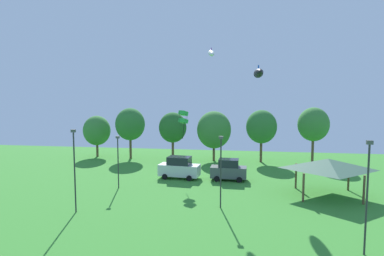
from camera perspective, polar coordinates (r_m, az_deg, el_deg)
kite_flying_2 at (r=37.18m, az=3.22°, el=12.37°), size 1.12×2.91×1.21m
kite_flying_3 at (r=38.80m, az=-1.46°, el=1.83°), size 1.14×1.17×3.24m
kite_flying_7 at (r=36.14m, az=11.00°, el=8.94°), size 1.13×4.19×1.33m
parked_car_leftmost at (r=39.83m, az=-2.13°, el=-6.63°), size 4.85×2.50×2.54m
parked_car_second_from_left at (r=39.16m, az=6.11°, el=-6.95°), size 4.06×2.10×2.42m
park_pavilion at (r=35.20m, az=21.72°, el=-5.60°), size 6.67×5.84×3.60m
light_post_0 at (r=36.24m, az=-12.23°, el=-4.97°), size 0.36×0.20×5.43m
light_post_1 at (r=23.18m, az=27.17°, el=-9.44°), size 0.36×0.20×6.99m
light_post_2 at (r=29.60m, az=-19.00°, el=-6.07°), size 0.36×0.20×6.87m
light_post_3 at (r=29.30m, az=4.82°, el=-6.61°), size 0.36×0.20×6.18m
treeline_tree_0 at (r=55.23m, az=-15.58°, el=-0.42°), size 4.18×4.18×6.39m
treeline_tree_1 at (r=52.31m, az=-10.27°, el=0.61°), size 4.43×4.43×7.67m
treeline_tree_2 at (r=49.97m, az=-3.23°, el=0.07°), size 4.03×4.03×7.10m
treeline_tree_3 at (r=50.02m, az=3.68°, el=-0.31°), size 4.96×4.96×7.27m
treeline_tree_4 at (r=49.75m, az=11.50°, el=0.20°), size 4.35×4.35×7.50m
treeline_tree_5 at (r=51.03m, az=19.58°, el=0.56°), size 4.34×4.34×7.89m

